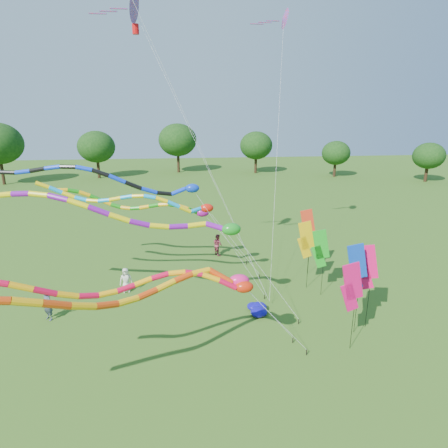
{
  "coord_description": "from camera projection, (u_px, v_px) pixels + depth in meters",
  "views": [
    {
      "loc": [
        -2.47,
        -15.41,
        11.01
      ],
      "look_at": [
        -0.07,
        5.22,
        4.8
      ],
      "focal_mm": 30.0,
      "sensor_mm": 36.0,
      "label": 1
    }
  ],
  "objects": [
    {
      "name": "person_c",
      "position": [
        218.0,
        245.0,
        29.91
      ],
      "size": [
        0.96,
        1.04,
        1.73
      ],
      "primitive_type": "imported",
      "rotation": [
        0.0,
        0.0,
        2.04
      ],
      "color": "brown",
      "rests_on": "ground"
    },
    {
      "name": "tube_kite_orange",
      "position": [
        142.0,
        290.0,
        13.48
      ],
      "size": [
        13.06,
        6.37,
        6.78
      ],
      "rotation": [
        0.0,
        0.0,
        0.43
      ],
      "color": "black",
      "rests_on": "ground"
    },
    {
      "name": "banner_pole_green",
      "position": [
        320.0,
        249.0,
        22.7
      ],
      "size": [
        1.15,
        0.31,
        4.32
      ],
      "rotation": [
        0.0,
        0.0,
        -0.2
      ],
      "color": "black",
      "rests_on": "ground"
    },
    {
      "name": "person_a",
      "position": [
        126.0,
        280.0,
        23.73
      ],
      "size": [
        0.84,
        0.61,
        1.6
      ],
      "primitive_type": "imported",
      "rotation": [
        0.0,
        0.0,
        0.13
      ],
      "color": "silver",
      "rests_on": "ground"
    },
    {
      "name": "tube_kite_red",
      "position": [
        155.0,
        285.0,
        14.45
      ],
      "size": [
        12.5,
        3.03,
        6.53
      ],
      "rotation": [
        0.0,
        0.0,
        0.19
      ],
      "color": "black",
      "rests_on": "ground"
    },
    {
      "name": "delta_kite_high_a",
      "position": [
        132.0,
        6.0,
        19.48
      ],
      "size": [
        9.46,
        3.87,
        17.84
      ],
      "rotation": [
        0.0,
        0.0,
        -0.18
      ],
      "color": "black",
      "rests_on": "ground"
    },
    {
      "name": "blue_nylon_heap",
      "position": [
        263.0,
        309.0,
        21.3
      ],
      "size": [
        1.69,
        1.71,
        0.53
      ],
      "color": "#100C9F",
      "rests_on": "ground"
    },
    {
      "name": "delta_kite_high_c",
      "position": [
        284.0,
        19.0,
        24.43
      ],
      "size": [
        2.87,
        7.9,
        18.22
      ],
      "rotation": [
        0.0,
        0.0,
        0.04
      ],
      "color": "black",
      "rests_on": "ground"
    },
    {
      "name": "tube_kite_purple",
      "position": [
        129.0,
        215.0,
        18.57
      ],
      "size": [
        16.7,
        2.56,
        8.02
      ],
      "rotation": [
        0.0,
        0.0,
        -0.13
      ],
      "color": "black",
      "rests_on": "ground"
    },
    {
      "name": "banner_pole_orange",
      "position": [
        306.0,
        240.0,
        23.56
      ],
      "size": [
        1.16,
        0.14,
        4.56
      ],
      "rotation": [
        0.0,
        0.0,
        -0.05
      ],
      "color": "black",
      "rests_on": "ground"
    },
    {
      "name": "ground",
      "position": [
        238.0,
        349.0,
        18.09
      ],
      "size": [
        160.0,
        160.0,
        0.0
      ],
      "primitive_type": "plane",
      "color": "#295817",
      "rests_on": "ground"
    },
    {
      "name": "banner_pole_magenta_a",
      "position": [
        352.0,
        287.0,
        17.22
      ],
      "size": [
        1.16,
        0.11,
        4.54
      ],
      "rotation": [
        0.0,
        0.0,
        0.03
      ],
      "color": "black",
      "rests_on": "ground"
    },
    {
      "name": "banner_pole_blue_a",
      "position": [
        356.0,
        267.0,
        18.49
      ],
      "size": [
        1.16,
        0.2,
        4.93
      ],
      "rotation": [
        0.0,
        0.0,
        -0.11
      ],
      "color": "black",
      "rests_on": "ground"
    },
    {
      "name": "tube_kite_green",
      "position": [
        154.0,
        206.0,
        26.2
      ],
      "size": [
        12.85,
        1.33,
        6.66
      ],
      "rotation": [
        0.0,
        0.0,
        0.0
      ],
      "color": "black",
      "rests_on": "ground"
    },
    {
      "name": "tube_kite_cyan",
      "position": [
        147.0,
        202.0,
        23.16
      ],
      "size": [
        13.59,
        1.1,
        7.54
      ],
      "rotation": [
        0.0,
        0.0,
        0.04
      ],
      "color": "black",
      "rests_on": "ground"
    },
    {
      "name": "person_b",
      "position": [
        47.0,
        305.0,
        20.47
      ],
      "size": [
        0.78,
        0.74,
        1.79
      ],
      "primitive_type": "imported",
      "rotation": [
        0.0,
        0.0,
        -0.68
      ],
      "color": "#3D4455",
      "rests_on": "ground"
    },
    {
      "name": "banner_pole_red",
      "position": [
        307.0,
        227.0,
        25.61
      ],
      "size": [
        1.16,
        0.2,
        4.77
      ],
      "rotation": [
        0.0,
        0.0,
        -0.1
      ],
      "color": "black",
      "rests_on": "ground"
    },
    {
      "name": "tree_ring",
      "position": [
        306.0,
        277.0,
        13.1
      ],
      "size": [
        119.35,
        114.57,
        9.5
      ],
      "color": "#382314",
      "rests_on": "ground"
    },
    {
      "name": "tube_kite_blue",
      "position": [
        109.0,
        180.0,
        19.53
      ],
      "size": [
        15.33,
        1.09,
        9.14
      ],
      "rotation": [
        0.0,
        0.0,
        0.03
      ],
      "color": "black",
      "rests_on": "ground"
    },
    {
      "name": "banner_pole_magenta_b",
      "position": [
        367.0,
        267.0,
        19.12
      ],
      "size": [
        1.09,
        0.54,
        4.67
      ],
      "rotation": [
        0.0,
        0.0,
        -0.42
      ],
      "color": "black",
      "rests_on": "ground"
    }
  ]
}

